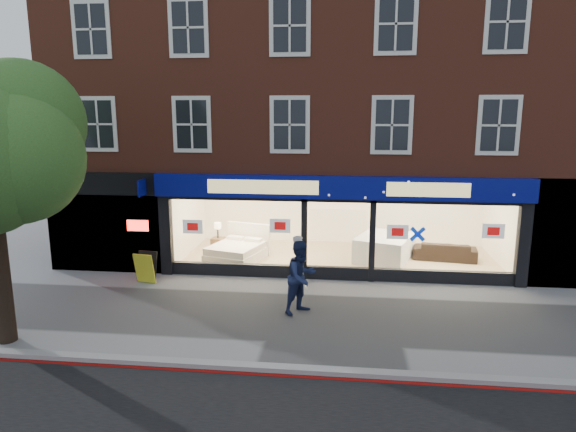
% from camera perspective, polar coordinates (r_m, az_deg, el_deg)
% --- Properties ---
extents(ground, '(120.00, 120.00, 0.00)m').
position_cam_1_polar(ground, '(13.49, 5.23, -11.16)').
color(ground, gray).
rests_on(ground, ground).
extents(kerb_line, '(60.00, 0.10, 0.01)m').
position_cam_1_polar(kerb_line, '(10.69, 4.82, -17.57)').
color(kerb_line, '#8C0A07').
rests_on(kerb_line, ground).
extents(kerb_stone, '(60.00, 0.25, 0.12)m').
position_cam_1_polar(kerb_stone, '(10.84, 4.85, -16.80)').
color(kerb_stone, gray).
rests_on(kerb_stone, ground).
extents(showroom_floor, '(11.00, 4.50, 0.10)m').
position_cam_1_polar(showroom_floor, '(18.43, 5.61, -4.70)').
color(showroom_floor, tan).
rests_on(showroom_floor, ground).
extents(building, '(19.00, 8.26, 10.30)m').
position_cam_1_polar(building, '(19.43, 6.05, 15.88)').
color(building, brown).
rests_on(building, ground).
extents(display_bed, '(2.14, 2.38, 1.13)m').
position_cam_1_polar(display_bed, '(18.04, -5.62, -3.84)').
color(display_bed, white).
rests_on(display_bed, showroom_floor).
extents(bedside_table, '(0.48, 0.48, 0.55)m').
position_cam_1_polar(bedside_table, '(19.01, -7.76, -3.22)').
color(bedside_table, brown).
rests_on(bedside_table, showroom_floor).
extents(mattress_stack, '(2.30, 2.57, 0.84)m').
position_cam_1_polar(mattress_stack, '(18.26, 10.67, -3.46)').
color(mattress_stack, silver).
rests_on(mattress_stack, showroom_floor).
extents(sofa, '(2.22, 1.11, 0.62)m').
position_cam_1_polar(sofa, '(18.78, 17.03, -3.71)').
color(sofa, black).
rests_on(sofa, showroom_floor).
extents(a_board, '(0.68, 0.49, 0.97)m').
position_cam_1_polar(a_board, '(16.43, -15.52, -5.53)').
color(a_board, gold).
rests_on(a_board, ground).
extents(pedestrian_grey, '(0.50, 0.67, 1.65)m').
position_cam_1_polar(pedestrian_grey, '(15.12, 1.28, -5.24)').
color(pedestrian_grey, '#AEB1B6').
rests_on(pedestrian_grey, ground).
extents(pedestrian_blue, '(1.17, 1.19, 1.94)m').
position_cam_1_polar(pedestrian_blue, '(13.44, 1.50, -6.79)').
color(pedestrian_blue, '#182144').
rests_on(pedestrian_blue, ground).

